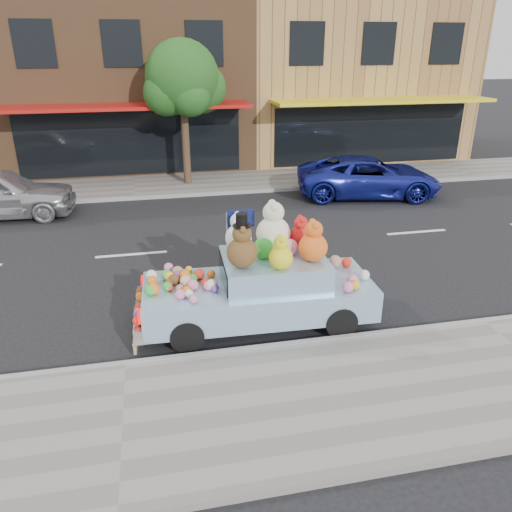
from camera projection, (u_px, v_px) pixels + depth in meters
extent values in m
plane|color=black|center=(132.00, 255.00, 12.82)|extent=(120.00, 120.00, 0.00)
cube|color=gray|center=(123.00, 428.00, 6.94)|extent=(60.00, 3.00, 0.12)
cube|color=gray|center=(134.00, 187.00, 18.64)|extent=(60.00, 3.00, 0.12)
cube|color=gray|center=(126.00, 365.00, 8.29)|extent=(60.00, 0.12, 0.13)
cube|color=gray|center=(134.00, 198.00, 17.29)|extent=(60.00, 0.12, 0.13)
cube|color=brown|center=(129.00, 80.00, 22.25)|extent=(10.00, 8.00, 7.00)
cube|color=black|center=(132.00, 144.00, 19.45)|extent=(8.50, 0.06, 2.40)
cube|color=#A8130F|center=(127.00, 107.00, 18.07)|extent=(9.00, 1.80, 0.12)
cube|color=black|center=(34.00, 44.00, 17.47)|extent=(1.40, 0.06, 1.60)
cube|color=black|center=(122.00, 44.00, 18.04)|extent=(1.40, 0.06, 1.60)
cube|color=black|center=(205.00, 44.00, 18.61)|extent=(1.40, 0.06, 1.60)
cube|color=#A97F46|center=(340.00, 77.00, 24.15)|extent=(10.00, 8.00, 7.00)
cube|color=black|center=(371.00, 135.00, 21.36)|extent=(8.50, 0.06, 2.40)
cube|color=yellow|center=(383.00, 101.00, 19.98)|extent=(9.00, 1.80, 0.12)
cube|color=black|center=(307.00, 44.00, 19.38)|extent=(1.40, 0.06, 1.60)
cube|color=black|center=(379.00, 44.00, 19.95)|extent=(1.40, 0.06, 1.60)
cube|color=black|center=(447.00, 44.00, 20.52)|extent=(1.40, 0.06, 1.60)
cylinder|color=#38281C|center=(186.00, 144.00, 18.42)|extent=(0.28, 0.28, 3.20)
sphere|color=#174614|center=(182.00, 77.00, 17.51)|extent=(2.60, 2.60, 2.60)
sphere|color=#174614|center=(202.00, 88.00, 18.07)|extent=(1.80, 1.80, 1.80)
sphere|color=#174614|center=(166.00, 93.00, 17.41)|extent=(1.60, 1.60, 1.60)
sphere|color=#174614|center=(190.00, 96.00, 17.25)|extent=(1.40, 1.40, 1.40)
sphere|color=#174614|center=(173.00, 85.00, 18.11)|extent=(1.60, 1.60, 1.60)
imported|color=navy|center=(369.00, 177.00, 17.51)|extent=(5.32, 3.20, 1.38)
cylinder|color=black|center=(341.00, 322.00, 9.13)|extent=(0.61, 0.22, 0.60)
cylinder|color=black|center=(317.00, 285.00, 10.55)|extent=(0.61, 0.22, 0.60)
cylinder|color=black|center=(187.00, 336.00, 8.69)|extent=(0.61, 0.22, 0.60)
cylinder|color=black|center=(183.00, 295.00, 10.10)|extent=(0.61, 0.22, 0.60)
cube|color=#97BFE1|center=(258.00, 296.00, 9.52)|extent=(4.36, 1.85, 0.60)
cube|color=#97BFE1|center=(274.00, 269.00, 9.35)|extent=(1.95, 1.57, 0.50)
cube|color=silver|center=(140.00, 313.00, 9.23)|extent=(0.22, 1.78, 0.26)
cube|color=red|center=(140.00, 316.00, 8.49)|extent=(0.07, 0.28, 0.16)
cube|color=red|center=(143.00, 282.00, 9.73)|extent=(0.07, 0.28, 0.16)
cube|color=black|center=(224.00, 273.00, 9.20)|extent=(0.09, 1.30, 0.40)
sphere|color=#513417|center=(242.00, 253.00, 8.73)|extent=(0.55, 0.55, 0.55)
sphere|color=#513417|center=(242.00, 234.00, 8.59)|extent=(0.34, 0.34, 0.34)
sphere|color=#513417|center=(243.00, 230.00, 8.44)|extent=(0.13, 0.13, 0.13)
sphere|color=#513417|center=(241.00, 225.00, 8.65)|extent=(0.13, 0.13, 0.13)
cylinder|color=black|center=(242.00, 226.00, 8.53)|extent=(0.32, 0.32, 0.02)
cylinder|color=black|center=(242.00, 220.00, 8.49)|extent=(0.21, 0.21, 0.22)
sphere|color=beige|center=(273.00, 234.00, 9.45)|extent=(0.66, 0.66, 0.66)
sphere|color=beige|center=(273.00, 212.00, 9.28)|extent=(0.41, 0.41, 0.41)
sphere|color=beige|center=(275.00, 208.00, 9.10)|extent=(0.15, 0.15, 0.15)
sphere|color=beige|center=(272.00, 203.00, 9.36)|extent=(0.15, 0.15, 0.15)
sphere|color=#E75115|center=(313.00, 247.00, 8.98)|extent=(0.53, 0.53, 0.53)
sphere|color=#E75115|center=(314.00, 230.00, 8.85)|extent=(0.33, 0.33, 0.33)
sphere|color=#E75115|center=(316.00, 226.00, 8.70)|extent=(0.12, 0.12, 0.12)
sphere|color=#E75115|center=(312.00, 222.00, 8.91)|extent=(0.12, 0.12, 0.12)
sphere|color=red|center=(300.00, 236.00, 9.63)|extent=(0.43, 0.43, 0.43)
sphere|color=red|center=(301.00, 223.00, 9.52)|extent=(0.27, 0.27, 0.27)
sphere|color=red|center=(303.00, 220.00, 9.40)|extent=(0.10, 0.10, 0.10)
sphere|color=red|center=(300.00, 217.00, 9.57)|extent=(0.10, 0.10, 0.10)
sphere|color=silver|center=(239.00, 238.00, 9.47)|extent=(0.51, 0.51, 0.51)
sphere|color=silver|center=(238.00, 221.00, 9.34)|extent=(0.31, 0.31, 0.31)
sphere|color=silver|center=(239.00, 218.00, 9.20)|extent=(0.12, 0.12, 0.12)
sphere|color=silver|center=(237.00, 214.00, 9.40)|extent=(0.12, 0.12, 0.12)
sphere|color=gold|center=(281.00, 258.00, 8.67)|extent=(0.43, 0.43, 0.43)
sphere|color=gold|center=(281.00, 243.00, 8.56)|extent=(0.26, 0.26, 0.26)
sphere|color=gold|center=(283.00, 240.00, 8.45)|extent=(0.10, 0.10, 0.10)
sphere|color=gold|center=(280.00, 237.00, 8.61)|extent=(0.10, 0.10, 0.10)
sphere|color=green|center=(264.00, 249.00, 9.15)|extent=(0.40, 0.40, 0.40)
sphere|color=#CF6788|center=(289.00, 247.00, 9.29)|extent=(0.32, 0.32, 0.32)
sphere|color=gold|center=(170.00, 277.00, 9.40)|extent=(0.19, 0.19, 0.19)
sphere|color=#642E8E|center=(178.00, 275.00, 9.49)|extent=(0.18, 0.18, 0.18)
sphere|color=orange|center=(211.00, 274.00, 9.55)|extent=(0.16, 0.16, 0.16)
sphere|color=#CF6788|center=(193.00, 285.00, 9.08)|extent=(0.20, 0.20, 0.20)
sphere|color=red|center=(206.00, 283.00, 9.18)|extent=(0.18, 0.18, 0.18)
sphere|color=red|center=(199.00, 274.00, 9.49)|extent=(0.21, 0.21, 0.21)
sphere|color=beige|center=(212.00, 285.00, 9.06)|extent=(0.22, 0.22, 0.22)
sphere|color=#966752|center=(175.00, 280.00, 9.34)|extent=(0.14, 0.14, 0.14)
sphere|color=silver|center=(189.00, 294.00, 8.81)|extent=(0.15, 0.15, 0.15)
sphere|color=#CF6788|center=(208.00, 286.00, 9.06)|extent=(0.18, 0.18, 0.18)
sphere|color=red|center=(169.00, 287.00, 9.05)|extent=(0.14, 0.14, 0.14)
sphere|color=green|center=(167.00, 286.00, 9.04)|extent=(0.17, 0.17, 0.17)
sphere|color=#CF6788|center=(152.00, 277.00, 9.42)|extent=(0.16, 0.16, 0.16)
sphere|color=#4E3116|center=(174.00, 279.00, 9.29)|extent=(0.20, 0.20, 0.20)
sphere|color=orange|center=(187.00, 291.00, 8.90)|extent=(0.17, 0.17, 0.17)
sphere|color=#966752|center=(180.00, 288.00, 9.01)|extent=(0.14, 0.14, 0.14)
sphere|color=beige|center=(151.00, 275.00, 9.43)|extent=(0.21, 0.21, 0.21)
sphere|color=#4E3116|center=(183.00, 284.00, 9.18)|extent=(0.14, 0.14, 0.14)
sphere|color=#966752|center=(178.00, 272.00, 9.58)|extent=(0.22, 0.22, 0.22)
sphere|color=#4E3116|center=(169.00, 283.00, 9.20)|extent=(0.15, 0.15, 0.15)
sphere|color=#CF6788|center=(180.00, 294.00, 8.75)|extent=(0.18, 0.18, 0.18)
sphere|color=orange|center=(185.00, 276.00, 9.41)|extent=(0.22, 0.22, 0.22)
sphere|color=#CF6788|center=(169.00, 267.00, 9.81)|extent=(0.18, 0.18, 0.18)
sphere|color=gold|center=(189.00, 269.00, 9.77)|extent=(0.14, 0.14, 0.14)
sphere|color=green|center=(150.00, 290.00, 8.87)|extent=(0.21, 0.21, 0.21)
sphere|color=green|center=(193.00, 278.00, 9.37)|extent=(0.16, 0.16, 0.16)
sphere|color=orange|center=(152.00, 281.00, 9.23)|extent=(0.19, 0.19, 0.19)
sphere|color=orange|center=(153.00, 289.00, 8.90)|extent=(0.22, 0.22, 0.22)
sphere|color=#642E8E|center=(215.00, 288.00, 9.01)|extent=(0.16, 0.16, 0.16)
sphere|color=#CF6788|center=(194.00, 299.00, 8.61)|extent=(0.16, 0.16, 0.16)
sphere|color=green|center=(167.00, 275.00, 9.46)|extent=(0.21, 0.21, 0.21)
sphere|color=#D8A88C|center=(186.00, 281.00, 9.19)|extent=(0.22, 0.22, 0.22)
sphere|color=orange|center=(140.00, 292.00, 9.61)|extent=(0.12, 0.12, 0.12)
sphere|color=red|center=(138.00, 321.00, 8.55)|extent=(0.18, 0.18, 0.18)
sphere|color=#4E3116|center=(140.00, 291.00, 9.59)|extent=(0.16, 0.16, 0.16)
sphere|color=orange|center=(140.00, 297.00, 9.38)|extent=(0.14, 0.14, 0.14)
sphere|color=#4E3116|center=(140.00, 293.00, 9.52)|extent=(0.16, 0.16, 0.16)
sphere|color=#642E8E|center=(138.00, 315.00, 8.74)|extent=(0.17, 0.17, 0.17)
sphere|color=gold|center=(138.00, 313.00, 8.81)|extent=(0.17, 0.17, 0.17)
sphere|color=beige|center=(140.00, 296.00, 9.44)|extent=(0.13, 0.13, 0.13)
sphere|color=red|center=(139.00, 309.00, 8.93)|extent=(0.17, 0.17, 0.17)
sphere|color=orange|center=(140.00, 296.00, 9.40)|extent=(0.16, 0.16, 0.16)
sphere|color=#642E8E|center=(329.00, 270.00, 9.61)|extent=(0.26, 0.26, 0.26)
sphere|color=silver|center=(364.00, 275.00, 9.47)|extent=(0.20, 0.20, 0.20)
sphere|color=gold|center=(355.00, 285.00, 9.09)|extent=(0.18, 0.18, 0.18)
sphere|color=#CF6788|center=(348.00, 287.00, 8.98)|extent=(0.21, 0.21, 0.21)
sphere|color=red|center=(347.00, 262.00, 10.01)|extent=(0.20, 0.20, 0.20)
sphere|color=#CF6788|center=(352.00, 280.00, 9.23)|extent=(0.22, 0.22, 0.22)
sphere|color=#966752|center=(335.00, 261.00, 9.99)|extent=(0.25, 0.25, 0.25)
cylinder|color=#997A54|center=(135.00, 350.00, 8.54)|extent=(0.06, 0.06, 0.17)
sphere|color=#997A54|center=(134.00, 345.00, 8.50)|extent=(0.07, 0.07, 0.07)
cylinder|color=#997A54|center=(135.00, 347.00, 8.63)|extent=(0.06, 0.06, 0.17)
sphere|color=#997A54|center=(135.00, 342.00, 8.59)|extent=(0.07, 0.07, 0.07)
cylinder|color=#997A54|center=(135.00, 343.00, 8.72)|extent=(0.06, 0.06, 0.17)
sphere|color=#997A54|center=(135.00, 339.00, 8.68)|extent=(0.07, 0.07, 0.07)
cylinder|color=#997A54|center=(136.00, 340.00, 8.81)|extent=(0.06, 0.06, 0.17)
sphere|color=#997A54|center=(135.00, 336.00, 8.77)|extent=(0.07, 0.07, 0.07)
cylinder|color=#997A54|center=(136.00, 337.00, 8.90)|extent=(0.06, 0.06, 0.17)
sphere|color=#997A54|center=(135.00, 333.00, 8.86)|extent=(0.07, 0.07, 0.07)
cylinder|color=#997A54|center=(136.00, 334.00, 8.99)|extent=(0.06, 0.06, 0.17)
sphere|color=#997A54|center=(136.00, 330.00, 8.95)|extent=(0.07, 0.07, 0.07)
cylinder|color=#997A54|center=(136.00, 332.00, 9.08)|extent=(0.06, 0.06, 0.17)
sphere|color=#997A54|center=(136.00, 327.00, 9.04)|extent=(0.07, 0.07, 0.07)
cylinder|color=#997A54|center=(137.00, 329.00, 9.17)|extent=(0.06, 0.06, 0.17)
sphere|color=#997A54|center=(136.00, 324.00, 9.13)|extent=(0.07, 0.07, 0.07)
cylinder|color=#997A54|center=(137.00, 326.00, 9.26)|extent=(0.06, 0.06, 0.17)
sphere|color=#997A54|center=(136.00, 321.00, 9.22)|extent=(0.07, 0.07, 0.07)
cylinder|color=#997A54|center=(137.00, 323.00, 9.35)|extent=(0.06, 0.06, 0.17)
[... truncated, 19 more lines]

